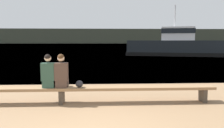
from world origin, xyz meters
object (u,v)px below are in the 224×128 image
object	(u,v)px
person_left	(49,74)
tugboat_red	(173,46)
bench_main	(62,90)
shopping_bag	(79,84)
person_right	(61,73)

from	to	relation	value
person_left	tugboat_red	size ratio (longest dim) A/B	0.08
bench_main	shopping_bag	bearing A→B (deg)	-0.99
person_right	shopping_bag	bearing A→B (deg)	-2.28
bench_main	person_left	size ratio (longest dim) A/B	9.34
person_left	person_right	distance (m)	0.37
person_right	tugboat_red	world-z (taller)	tugboat_red
person_left	tugboat_red	world-z (taller)	tugboat_red
person_left	shopping_bag	distance (m)	0.93
bench_main	person_right	size ratio (longest dim) A/B	9.27
shopping_bag	tugboat_red	world-z (taller)	tugboat_red
person_left	person_right	bearing A→B (deg)	-0.11
person_right	shopping_bag	world-z (taller)	person_right
tugboat_red	shopping_bag	bearing A→B (deg)	171.49
bench_main	person_right	xyz separation A→B (m)	(0.01, 0.01, 0.49)
person_right	shopping_bag	size ratio (longest dim) A/B	4.49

